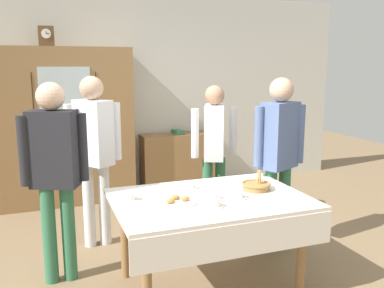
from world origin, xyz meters
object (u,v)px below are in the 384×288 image
(bread_basket, at_px, (256,186))
(spoon_center, at_px, (295,201))
(pastry_plate, at_px, (178,202))
(spoon_far_right, at_px, (287,192))
(tea_cup_far_left, at_px, (238,195))
(book_stack, at_px, (178,132))
(person_behind_table_right, at_px, (214,143))
(tea_cup_far_right, at_px, (190,186))
(wall_cabinet, at_px, (66,127))
(person_by_cabinet, at_px, (94,145))
(person_near_right_end, at_px, (55,164))
(spoon_far_left, at_px, (149,194))
(mantel_clock, at_px, (46,36))
(person_behind_table_left, at_px, (279,148))
(bookshelf_low, at_px, (178,162))
(tea_cup_front_edge, at_px, (213,196))
(dining_table, at_px, (211,211))
(tea_cup_near_left, at_px, (215,203))
(tea_cup_back_edge, at_px, (130,197))

(bread_basket, bearing_deg, spoon_center, -69.43)
(pastry_plate, relative_size, spoon_far_right, 2.35)
(tea_cup_far_left, distance_m, bread_basket, 0.28)
(book_stack, relative_size, person_behind_table_right, 0.14)
(book_stack, distance_m, tea_cup_far_right, 2.45)
(wall_cabinet, bearing_deg, bread_basket, -61.95)
(spoon_far_right, xyz_separation_m, person_behind_table_right, (-0.10, 1.26, 0.19))
(pastry_plate, height_order, person_by_cabinet, person_by_cabinet)
(pastry_plate, relative_size, person_by_cabinet, 0.17)
(spoon_center, xyz_separation_m, person_near_right_end, (-1.69, 0.81, 0.24))
(spoon_far_left, relative_size, person_by_cabinet, 0.07)
(mantel_clock, xyz_separation_m, person_behind_table_left, (1.93, -2.16, -1.09))
(bookshelf_low, relative_size, book_stack, 4.68)
(wall_cabinet, distance_m, spoon_far_right, 3.08)
(bread_basket, bearing_deg, tea_cup_far_right, 158.90)
(book_stack, height_order, person_near_right_end, person_near_right_end)
(tea_cup_far_left, height_order, person_by_cabinet, person_by_cabinet)
(tea_cup_front_edge, xyz_separation_m, person_near_right_end, (-1.12, 0.56, 0.22))
(tea_cup_far_left, distance_m, tea_cup_far_right, 0.45)
(person_by_cabinet, bearing_deg, book_stack, 48.39)
(tea_cup_front_edge, height_order, spoon_far_left, tea_cup_front_edge)
(dining_table, bearing_deg, tea_cup_far_right, 105.46)
(person_behind_table_left, bearing_deg, tea_cup_far_right, -170.87)
(tea_cup_far_left, bearing_deg, book_stack, 81.58)
(spoon_center, xyz_separation_m, spoon_far_left, (-1.00, 0.53, 0.00))
(book_stack, distance_m, tea_cup_near_left, 2.91)
(tea_cup_back_edge, distance_m, person_near_right_end, 0.68)
(tea_cup_far_right, bearing_deg, tea_cup_front_edge, -75.25)
(spoon_far_right, bearing_deg, dining_table, 173.83)
(tea_cup_front_edge, relative_size, bread_basket, 0.54)
(spoon_center, distance_m, spoon_far_right, 0.22)
(wall_cabinet, distance_m, tea_cup_near_left, 2.91)
(dining_table, height_order, person_near_right_end, person_near_right_end)
(wall_cabinet, height_order, spoon_far_left, wall_cabinet)
(tea_cup_front_edge, relative_size, spoon_center, 1.09)
(bread_basket, xyz_separation_m, pastry_plate, (-0.71, -0.10, -0.02))
(dining_table, distance_m, tea_cup_back_edge, 0.63)
(pastry_plate, height_order, person_near_right_end, person_near_right_end)
(tea_cup_front_edge, bearing_deg, bread_basket, 13.65)
(tea_cup_front_edge, relative_size, spoon_far_left, 1.09)
(bookshelf_low, height_order, tea_cup_near_left, tea_cup_near_left)
(tea_cup_back_edge, xyz_separation_m, tea_cup_near_left, (0.54, -0.36, 0.00))
(mantel_clock, bearing_deg, spoon_far_right, -57.35)
(bookshelf_low, height_order, spoon_far_left, bookshelf_low)
(spoon_center, height_order, person_behind_table_left, person_behind_table_left)
(tea_cup_far_right, distance_m, person_behind_table_left, 0.98)
(dining_table, height_order, wall_cabinet, wall_cabinet)
(person_by_cabinet, bearing_deg, person_near_right_end, -122.28)
(mantel_clock, height_order, spoon_far_right, mantel_clock)
(mantel_clock, xyz_separation_m, pastry_plate, (0.79, -2.60, -1.33))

